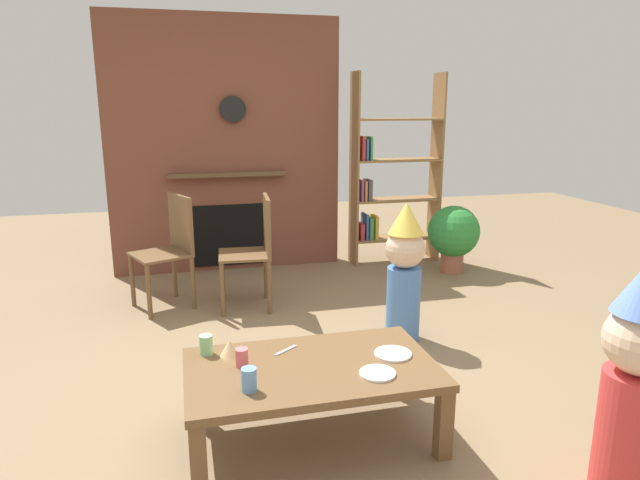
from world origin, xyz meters
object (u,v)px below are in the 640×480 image
object	(u,v)px
child_in_pink	(404,269)
child_with_cone_hat	(636,375)
coffee_table	(312,375)
birthday_cake_slice	(230,348)
paper_cup_near_left	(206,345)
paper_plate_rear	(378,373)
paper_cup_center	(242,358)
paper_plate_front	(393,354)
paper_cup_near_right	(249,380)
potted_plant_tall	(453,234)
dining_chair_middle	(256,245)
dining_chair_left	(171,244)
bookshelf	(389,180)

from	to	relation	value
child_in_pink	child_with_cone_hat	bearing A→B (deg)	50.91
coffee_table	birthday_cake_slice	world-z (taller)	birthday_cake_slice
paper_cup_near_left	child_in_pink	bearing A→B (deg)	28.67
birthday_cake_slice	child_with_cone_hat	size ratio (longest dim) A/B	0.10
paper_plate_rear	child_with_cone_hat	world-z (taller)	child_with_cone_hat
coffee_table	birthday_cake_slice	distance (m)	0.43
paper_cup_center	coffee_table	bearing A→B (deg)	-12.57
paper_plate_front	paper_plate_rear	xyz separation A→B (m)	(-0.15, -0.18, 0.00)
birthday_cake_slice	child_in_pink	xyz separation A→B (m)	(1.25, 0.79, 0.09)
paper_cup_near_right	potted_plant_tall	size ratio (longest dim) A/B	0.16
paper_cup_center	potted_plant_tall	world-z (taller)	potted_plant_tall
child_with_cone_hat	dining_chair_middle	size ratio (longest dim) A/B	1.15
potted_plant_tall	paper_cup_near_left	bearing A→B (deg)	-139.09
potted_plant_tall	paper_plate_front	bearing A→B (deg)	-123.24
birthday_cake_slice	paper_plate_front	bearing A→B (deg)	-13.90
dining_chair_middle	child_in_pink	bearing A→B (deg)	139.64
paper_cup_center	paper_plate_front	size ratio (longest dim) A/B	0.48
potted_plant_tall	dining_chair_left	bearing A→B (deg)	-173.81
paper_cup_near_left	paper_plate_rear	xyz separation A→B (m)	(0.76, -0.41, -0.04)
bookshelf	dining_chair_left	distance (m)	2.31
coffee_table	paper_cup_near_left	distance (m)	0.55
child_with_cone_hat	dining_chair_left	xyz separation A→B (m)	(-1.83, 2.80, -0.04)
coffee_table	paper_plate_rear	distance (m)	0.33
child_in_pink	dining_chair_left	xyz separation A→B (m)	(-1.54, 1.09, -0.00)
paper_cup_center	child_with_cone_hat	bearing A→B (deg)	-27.90
bookshelf	birthday_cake_slice	size ratio (longest dim) A/B	19.00
paper_cup_center	dining_chair_middle	distance (m)	1.84
paper_plate_front	child_in_pink	world-z (taller)	child_in_pink
bookshelf	coffee_table	size ratio (longest dim) A/B	1.59
paper_plate_rear	child_in_pink	xyz separation A→B (m)	(0.61, 1.16, 0.12)
child_with_cone_hat	potted_plant_tall	bearing A→B (deg)	-72.95
bookshelf	paper_cup_center	xyz separation A→B (m)	(-1.81, -2.81, -0.42)
coffee_table	child_in_pink	size ratio (longest dim) A/B	1.23
paper_cup_near_left	paper_cup_center	bearing A→B (deg)	-48.59
bookshelf	paper_plate_rear	distance (m)	3.31
dining_chair_left	dining_chair_middle	bearing A→B (deg)	139.44
paper_cup_near_right	birthday_cake_slice	size ratio (longest dim) A/B	1.06
paper_plate_rear	potted_plant_tall	xyz separation A→B (m)	(1.69, 2.53, -0.01)
dining_chair_left	bookshelf	bearing A→B (deg)	177.02
paper_cup_near_left	dining_chair_left	world-z (taller)	dining_chair_left
coffee_table	paper_plate_front	xyz separation A→B (m)	(0.42, 0.01, 0.06)
bookshelf	child_in_pink	bearing A→B (deg)	-107.63
paper_plate_front	potted_plant_tall	size ratio (longest dim) A/B	0.28
coffee_table	child_in_pink	xyz separation A→B (m)	(0.89, 1.00, 0.18)
coffee_table	paper_cup_center	bearing A→B (deg)	167.43
child_with_cone_hat	dining_chair_middle	xyz separation A→B (m)	(-1.17, 2.60, -0.04)
bookshelf	paper_plate_rear	bearing A→B (deg)	-111.66
paper_cup_near_left	paper_cup_center	distance (m)	0.24
coffee_table	paper_cup_center	xyz separation A→B (m)	(-0.32, 0.07, 0.10)
coffee_table	bookshelf	bearing A→B (deg)	62.74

